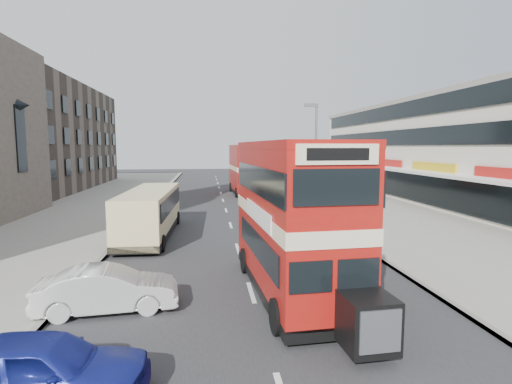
{
  "coord_description": "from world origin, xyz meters",
  "views": [
    {
      "loc": [
        -1.46,
        -11.29,
        4.99
      ],
      "look_at": [
        0.72,
        6.53,
        2.96
      ],
      "focal_mm": 28.3,
      "sensor_mm": 36.0,
      "label": 1
    }
  ],
  "objects_px": {
    "bus_second": "(245,169)",
    "car_right_a": "(289,204)",
    "cyclist": "(270,197)",
    "pedestrian_near": "(355,209)",
    "bus_main": "(292,217)",
    "car_left_front": "(108,289)",
    "coach": "(150,211)",
    "car_right_b": "(292,204)",
    "street_lamp": "(315,149)",
    "car_left_near": "(42,369)"
  },
  "relations": [
    {
      "from": "car_right_a",
      "to": "cyclist",
      "type": "height_order",
      "value": "cyclist"
    },
    {
      "from": "car_left_front",
      "to": "cyclist",
      "type": "bearing_deg",
      "value": -26.85
    },
    {
      "from": "bus_second",
      "to": "car_right_b",
      "type": "bearing_deg",
      "value": 100.02
    },
    {
      "from": "car_right_a",
      "to": "cyclist",
      "type": "xyz_separation_m",
      "value": [
        -0.66,
        4.94,
        -0.1
      ]
    },
    {
      "from": "coach",
      "to": "car_right_b",
      "type": "xyz_separation_m",
      "value": [
        9.7,
        7.79,
        -0.87
      ]
    },
    {
      "from": "car_right_a",
      "to": "car_right_b",
      "type": "bearing_deg",
      "value": 150.75
    },
    {
      "from": "bus_main",
      "to": "cyclist",
      "type": "bearing_deg",
      "value": -100.67
    },
    {
      "from": "cyclist",
      "to": "street_lamp",
      "type": "bearing_deg",
      "value": -55.48
    },
    {
      "from": "car_left_near",
      "to": "car_right_b",
      "type": "bearing_deg",
      "value": -20.48
    },
    {
      "from": "street_lamp",
      "to": "car_right_b",
      "type": "xyz_separation_m",
      "value": [
        -1.43,
        1.15,
        -4.23
      ]
    },
    {
      "from": "bus_second",
      "to": "car_right_a",
      "type": "bearing_deg",
      "value": 96.91
    },
    {
      "from": "car_right_a",
      "to": "street_lamp",
      "type": "bearing_deg",
      "value": 83.08
    },
    {
      "from": "car_left_front",
      "to": "pedestrian_near",
      "type": "height_order",
      "value": "pedestrian_near"
    },
    {
      "from": "bus_second",
      "to": "cyclist",
      "type": "bearing_deg",
      "value": 97.92
    },
    {
      "from": "street_lamp",
      "to": "pedestrian_near",
      "type": "xyz_separation_m",
      "value": [
        1.4,
        -4.74,
        -3.8
      ]
    },
    {
      "from": "car_right_b",
      "to": "pedestrian_near",
      "type": "bearing_deg",
      "value": 18.25
    },
    {
      "from": "car_right_a",
      "to": "coach",
      "type": "bearing_deg",
      "value": -61.17
    },
    {
      "from": "car_right_b",
      "to": "cyclist",
      "type": "distance_m",
      "value": 3.96
    },
    {
      "from": "car_left_near",
      "to": "cyclist",
      "type": "xyz_separation_m",
      "value": [
        8.65,
        26.41,
        -0.05
      ]
    },
    {
      "from": "coach",
      "to": "cyclist",
      "type": "xyz_separation_m",
      "value": [
        8.56,
        11.58,
        -0.78
      ]
    },
    {
      "from": "bus_main",
      "to": "pedestrian_near",
      "type": "distance_m",
      "value": 13.32
    },
    {
      "from": "bus_main",
      "to": "bus_second",
      "type": "xyz_separation_m",
      "value": [
        1.14,
        29.12,
        0.0
      ]
    },
    {
      "from": "bus_second",
      "to": "cyclist",
      "type": "height_order",
      "value": "bus_second"
    },
    {
      "from": "coach",
      "to": "car_right_a",
      "type": "xyz_separation_m",
      "value": [
        9.22,
        6.64,
        -0.67
      ]
    },
    {
      "from": "car_right_b",
      "to": "pedestrian_near",
      "type": "relative_size",
      "value": 2.39
    },
    {
      "from": "bus_main",
      "to": "car_right_a",
      "type": "height_order",
      "value": "bus_main"
    },
    {
      "from": "car_left_near",
      "to": "pedestrian_near",
      "type": "distance_m",
      "value": 20.95
    },
    {
      "from": "car_right_b",
      "to": "bus_second",
      "type": "bearing_deg",
      "value": -174.97
    },
    {
      "from": "bus_second",
      "to": "bus_main",
      "type": "bearing_deg",
      "value": 85.37
    },
    {
      "from": "car_left_near",
      "to": "street_lamp",
      "type": "bearing_deg",
      "value": -24.67
    },
    {
      "from": "bus_second",
      "to": "car_right_a",
      "type": "height_order",
      "value": "bus_second"
    },
    {
      "from": "bus_main",
      "to": "coach",
      "type": "distance_m",
      "value": 11.35
    },
    {
      "from": "street_lamp",
      "to": "coach",
      "type": "distance_m",
      "value": 13.39
    },
    {
      "from": "pedestrian_near",
      "to": "bus_main",
      "type": "bearing_deg",
      "value": 36.66
    },
    {
      "from": "street_lamp",
      "to": "car_right_a",
      "type": "xyz_separation_m",
      "value": [
        -1.9,
        0.0,
        -4.03
      ]
    },
    {
      "from": "cyclist",
      "to": "car_right_a",
      "type": "bearing_deg",
      "value": -75.27
    },
    {
      "from": "bus_main",
      "to": "car_right_a",
      "type": "bearing_deg",
      "value": -105.03
    },
    {
      "from": "bus_main",
      "to": "car_left_near",
      "type": "bearing_deg",
      "value": 37.21
    },
    {
      "from": "car_left_near",
      "to": "pedestrian_near",
      "type": "relative_size",
      "value": 2.46
    },
    {
      "from": "street_lamp",
      "to": "bus_main",
      "type": "height_order",
      "value": "street_lamp"
    },
    {
      "from": "car_left_near",
      "to": "car_left_front",
      "type": "bearing_deg",
      "value": 0.17
    },
    {
      "from": "street_lamp",
      "to": "car_left_near",
      "type": "relative_size",
      "value": 1.97
    },
    {
      "from": "pedestrian_near",
      "to": "street_lamp",
      "type": "bearing_deg",
      "value": -97.21
    },
    {
      "from": "bus_main",
      "to": "car_right_a",
      "type": "relative_size",
      "value": 1.76
    },
    {
      "from": "street_lamp",
      "to": "car_right_b",
      "type": "bearing_deg",
      "value": 141.1
    },
    {
      "from": "street_lamp",
      "to": "bus_second",
      "type": "relative_size",
      "value": 0.89
    },
    {
      "from": "coach",
      "to": "car_left_near",
      "type": "bearing_deg",
      "value": -88.46
    },
    {
      "from": "bus_second",
      "to": "coach",
      "type": "height_order",
      "value": "bus_second"
    },
    {
      "from": "bus_main",
      "to": "coach",
      "type": "relative_size",
      "value": 0.99
    },
    {
      "from": "coach",
      "to": "car_right_b",
      "type": "relative_size",
      "value": 2.3
    }
  ]
}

